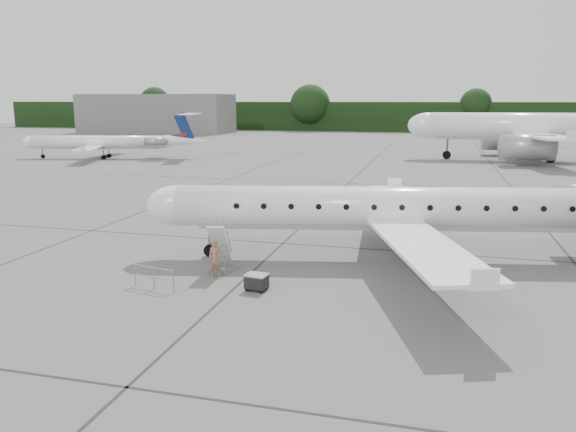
% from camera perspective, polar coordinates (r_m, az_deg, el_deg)
% --- Properties ---
extents(ground, '(320.00, 320.00, 0.00)m').
position_cam_1_polar(ground, '(28.57, 9.56, -5.68)').
color(ground, '#61615E').
rests_on(ground, ground).
extents(treeline, '(260.00, 4.00, 8.00)m').
position_cam_1_polar(treeline, '(157.27, 14.10, 9.71)').
color(treeline, black).
rests_on(treeline, ground).
extents(terminal_building, '(40.00, 14.00, 10.00)m').
position_cam_1_polar(terminal_building, '(155.10, -13.26, 10.10)').
color(terminal_building, slate).
rests_on(terminal_building, ground).
extents(main_regional_jet, '(34.67, 28.00, 7.89)m').
position_cam_1_polar(main_regional_jet, '(30.23, 11.58, 2.89)').
color(main_regional_jet, white).
rests_on(main_regional_jet, ground).
extents(airstair, '(1.31, 2.45, 2.47)m').
position_cam_1_polar(airstair, '(28.58, -6.94, -3.01)').
color(airstair, white).
rests_on(airstair, ground).
extents(passenger, '(0.80, 0.69, 1.86)m').
position_cam_1_polar(passenger, '(27.41, -7.39, -4.32)').
color(passenger, '#966652').
rests_on(passenger, ground).
extents(safety_railing, '(2.17, 0.51, 1.00)m').
position_cam_1_polar(safety_railing, '(26.38, -13.46, -6.17)').
color(safety_railing, '#93969B').
rests_on(safety_railing, ground).
extents(baggage_cart, '(1.02, 0.87, 0.81)m').
position_cam_1_polar(baggage_cart, '(25.55, -3.21, -6.67)').
color(baggage_cart, black).
rests_on(baggage_cart, ground).
extents(bg_narrowbody, '(39.32, 29.70, 13.41)m').
position_cam_1_polar(bg_narrowbody, '(87.52, 23.83, 9.56)').
color(bg_narrowbody, white).
rests_on(bg_narrowbody, ground).
extents(bg_regional_left, '(29.15, 23.99, 6.67)m').
position_cam_1_polar(bg_regional_left, '(87.81, -18.66, 7.74)').
color(bg_regional_left, white).
rests_on(bg_regional_left, ground).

